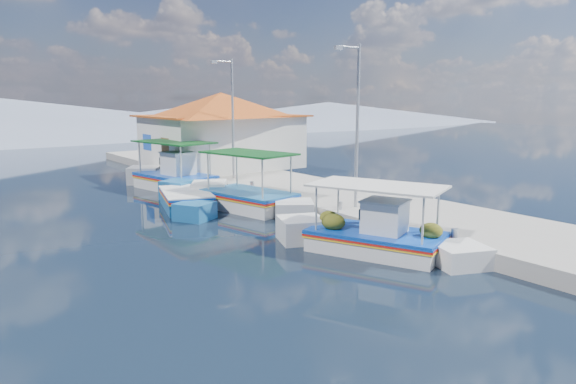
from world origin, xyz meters
TOP-DOWN VIEW (x-y plane):
  - ground at (0.00, 0.00)m, footprint 160.00×160.00m
  - quay at (5.90, 6.00)m, footprint 5.00×44.00m
  - bollards at (3.80, 5.25)m, footprint 0.20×17.20m
  - main_caique at (2.15, -1.39)m, footprint 3.75×6.40m
  - caique_green_canopy at (2.37, 6.08)m, footprint 3.03×6.95m
  - caique_blue_hull at (0.33, 7.85)m, footprint 2.99×5.95m
  - caique_far at (1.98, 12.45)m, footprint 3.22×7.59m
  - harbor_building at (6.20, 15.00)m, footprint 10.49×10.49m
  - lamp_post_near at (4.51, 2.00)m, footprint 1.21×0.14m
  - lamp_post_far at (4.51, 11.00)m, footprint 1.21×0.14m
  - mountain_ridge at (6.54, 56.00)m, footprint 171.40×96.00m

SIDE VIEW (x-z plane):
  - ground at x=0.00m, z-range 0.00..0.00m
  - quay at x=5.90m, z-range 0.00..0.50m
  - caique_blue_hull at x=0.33m, z-range -0.25..0.85m
  - caique_green_canopy at x=2.37m, z-range -0.93..1.72m
  - main_caique at x=2.15m, z-range -0.70..1.58m
  - caique_far at x=1.98m, z-range -0.85..1.86m
  - bollards at x=3.80m, z-range 0.50..0.80m
  - mountain_ridge at x=6.54m, z-range -0.71..4.79m
  - harbor_building at x=6.20m, z-range 0.58..4.98m
  - lamp_post_near at x=4.51m, z-range 0.85..6.85m
  - lamp_post_far at x=4.51m, z-range 0.85..6.85m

